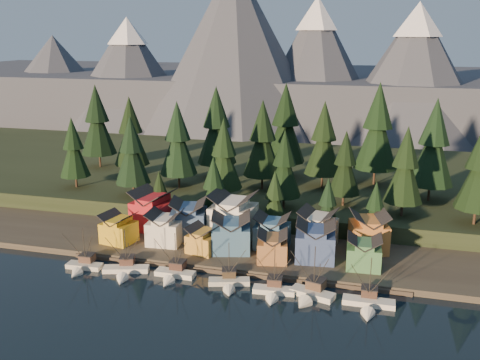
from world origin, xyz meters
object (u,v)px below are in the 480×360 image
(boat_6, at_px, (369,298))
(house_back_1, at_px, (189,218))
(house_front_0, at_px, (119,227))
(house_back_0, at_px, (153,209))
(boat_2, at_px, (173,269))
(boat_4, at_px, (273,286))
(boat_1, at_px, (125,266))
(boat_3, at_px, (229,278))
(boat_5, at_px, (311,288))
(house_front_1, at_px, (165,227))
(boat_0, at_px, (82,261))

(boat_6, height_order, house_back_1, house_back_1)
(house_front_0, distance_m, house_back_0, 12.31)
(boat_2, height_order, house_back_0, house_back_0)
(boat_4, distance_m, house_front_0, 46.49)
(boat_1, relative_size, boat_6, 0.99)
(boat_4, distance_m, house_back_0, 47.33)
(boat_3, height_order, house_back_1, house_back_1)
(boat_3, height_order, boat_5, boat_5)
(boat_4, height_order, boat_6, boat_6)
(boat_6, xyz_separation_m, house_front_0, (-63.53, 15.63, 3.54))
(house_front_1, bearing_deg, boat_5, -26.62)
(boat_1, bearing_deg, boat_3, -15.15)
(boat_0, xyz_separation_m, boat_2, (22.27, 1.56, 0.03))
(boat_1, bearing_deg, house_front_1, 62.46)
(boat_0, xyz_separation_m, house_front_1, (14.01, 16.80, 3.84))
(boat_4, distance_m, house_back_1, 36.63)
(boat_5, height_order, house_front_1, boat_5)
(boat_0, relative_size, house_front_1, 1.25)
(house_front_0, bearing_deg, boat_6, -3.28)
(boat_2, height_order, boat_4, boat_2)
(house_back_1, bearing_deg, house_front_1, -137.00)
(boat_6, bearing_deg, boat_5, 176.03)
(house_front_1, bearing_deg, house_front_0, -173.01)
(boat_1, relative_size, boat_3, 1.10)
(boat_0, xyz_separation_m, house_back_1, (18.23, 22.89, 4.62))
(boat_3, relative_size, boat_5, 0.85)
(boat_2, bearing_deg, boat_6, -2.24)
(boat_1, distance_m, house_front_0, 16.72)
(boat_1, distance_m, house_front_1, 16.97)
(boat_4, height_order, house_front_0, boat_4)
(boat_5, relative_size, house_front_1, 1.42)
(boat_5, bearing_deg, house_front_0, -179.77)
(boat_5, xyz_separation_m, house_back_1, (-35.51, 23.10, 4.31))
(boat_3, bearing_deg, house_back_0, 123.24)
(boat_1, bearing_deg, boat_6, -17.44)
(boat_3, relative_size, boat_6, 0.90)
(house_front_1, bearing_deg, boat_4, -32.13)
(boat_5, height_order, house_back_1, house_back_1)
(boat_0, bearing_deg, house_front_0, 79.03)
(boat_3, xyz_separation_m, house_back_0, (-28.67, 24.88, 5.38))
(boat_5, relative_size, boat_6, 1.05)
(house_front_0, xyz_separation_m, house_back_0, (4.87, 11.16, 1.80))
(boat_4, relative_size, house_front_1, 1.24)
(boat_5, distance_m, boat_6, 11.95)
(boat_2, distance_m, house_front_1, 17.74)
(boat_5, distance_m, house_front_1, 43.36)
(boat_0, bearing_deg, boat_5, -2.92)
(house_front_0, xyz_separation_m, house_front_1, (11.89, 2.19, 0.45))
(boat_5, height_order, boat_6, boat_5)
(boat_3, distance_m, house_back_0, 38.33)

